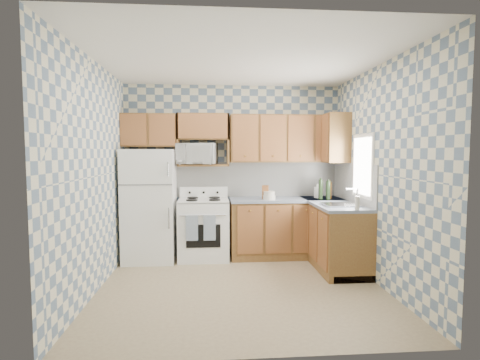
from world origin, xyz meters
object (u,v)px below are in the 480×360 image
Objects in this scene: refrigerator at (150,205)px; stove_body at (204,230)px; microwave at (197,154)px; electric_kettle at (318,192)px.

stove_body is (0.80, 0.03, -0.39)m from refrigerator.
refrigerator reaches higher than stove_body.
microwave reaches higher than electric_kettle.
refrigerator is 1.06m from microwave.
electric_kettle is at bearing 1.51° from stove_body.
stove_body is 5.30× the size of electric_kettle.
stove_body is at bearing -40.81° from microwave.
refrigerator is at bearing -178.22° from stove_body.
refrigerator is 9.89× the size of electric_kettle.
microwave is (0.71, 0.14, 0.77)m from refrigerator.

